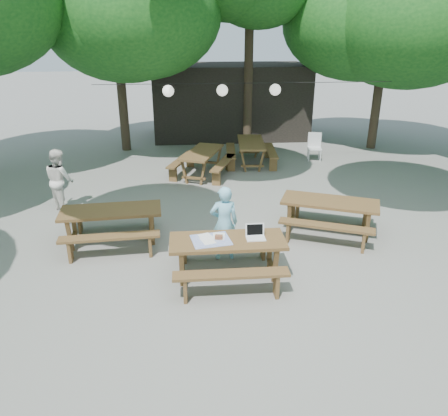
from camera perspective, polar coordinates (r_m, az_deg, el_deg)
ground at (r=8.48m, az=4.54°, el=-6.71°), size 80.00×80.00×0.00m
pavilion at (r=18.09m, az=0.83°, el=13.84°), size 6.00×3.00×2.80m
main_picnic_table at (r=7.71m, az=0.45°, el=-6.55°), size 2.00×1.58×0.75m
picnic_table_nw at (r=9.20m, az=-14.38°, el=-2.26°), size 2.05×1.71×0.75m
picnic_table_ne at (r=9.61m, az=13.50°, el=-1.07°), size 2.36×2.19×0.75m
picnic_table_far_w at (r=13.09m, az=-2.86°, el=5.87°), size 2.14×2.33×0.75m
picnic_table_far_e at (r=14.25m, az=3.52°, el=7.24°), size 1.73×2.06×0.75m
woman at (r=8.20m, az=0.01°, el=-1.99°), size 0.54×0.37×1.46m
second_person at (r=11.20m, az=-20.65°, el=3.47°), size 0.90×0.93×1.50m
plastic_chair at (r=15.02m, az=11.69°, el=7.10°), size 0.51×0.51×0.90m
laptop at (r=7.60m, az=4.11°, el=-3.45°), size 0.33×0.26×0.24m
tabletop_clutter at (r=7.53m, az=-1.53°, el=-4.10°), size 0.73×0.65×0.08m
paper_lanterns at (r=13.45m, az=-0.17°, el=15.14°), size 9.00×0.34×0.38m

